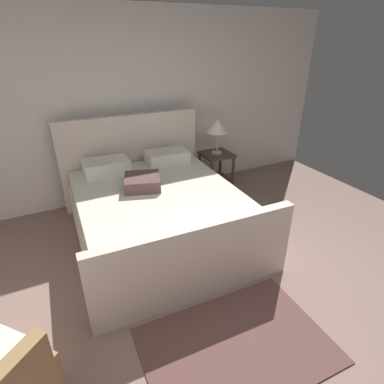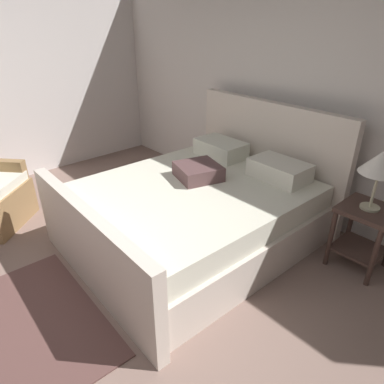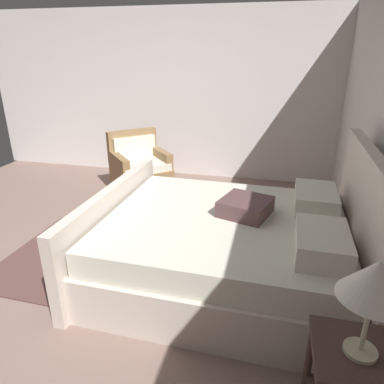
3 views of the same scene
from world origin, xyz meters
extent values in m
cube|color=#856A60|center=(0.00, 0.00, -0.01)|extent=(6.13, 5.71, 0.02)
cube|color=silver|center=(-3.13, 0.00, 1.29)|extent=(0.12, 5.83, 2.58)
cube|color=beige|center=(-0.26, 1.57, 0.20)|extent=(1.88, 2.13, 0.40)
cube|color=beige|center=(-0.22, 2.65, 0.63)|extent=(1.94, 0.16, 1.26)
cube|color=beige|center=(-0.29, 0.48, 0.39)|extent=(1.94, 0.16, 0.79)
cube|color=silver|center=(-0.26, 1.57, 0.51)|extent=(1.80, 2.06, 0.22)
cube|color=silver|center=(-0.64, 2.34, 0.71)|extent=(0.57, 0.38, 0.18)
cube|color=silver|center=(0.17, 2.31, 0.71)|extent=(0.57, 0.38, 0.18)
cube|color=brown|center=(-0.37, 1.73, 0.69)|extent=(0.50, 0.50, 0.14)
cube|color=#453029|center=(1.03, 2.42, 0.58)|extent=(0.44, 0.44, 0.04)
cylinder|color=#453029|center=(0.84, 2.23, 0.28)|extent=(0.04, 0.04, 0.56)
cylinder|color=#453029|center=(0.84, 2.61, 0.28)|extent=(0.04, 0.04, 0.56)
cylinder|color=#B7B293|center=(1.03, 2.42, 0.61)|extent=(0.16, 0.16, 0.02)
cylinder|color=#B7B293|center=(1.03, 2.42, 0.77)|extent=(0.02, 0.02, 0.31)
cone|color=white|center=(1.03, 2.42, 1.03)|extent=(0.33, 0.33, 0.19)
cube|color=#947048|center=(-1.99, 0.11, 0.21)|extent=(1.02, 1.02, 0.42)
cube|color=silver|center=(-1.99, 0.11, 0.47)|extent=(0.94, 0.94, 0.10)
cube|color=#947048|center=(-2.22, -0.09, 0.66)|extent=(0.57, 0.62, 0.48)
cube|color=silver|center=(-2.16, -0.03, 0.64)|extent=(0.48, 0.52, 0.36)
cube|color=#947048|center=(-1.78, -0.12, 0.53)|extent=(0.55, 0.51, 0.22)
cube|color=#947048|center=(-2.20, 0.34, 0.53)|extent=(0.55, 0.51, 0.22)
cube|color=brown|center=(-0.26, -0.12, 0.01)|extent=(1.48, 1.04, 0.01)
camera|label=1|loc=(-1.30, -1.44, 2.19)|focal=29.05mm
camera|label=2|loc=(1.90, -0.41, 2.05)|focal=32.11mm
camera|label=3|loc=(2.49, 1.92, 1.97)|focal=33.01mm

